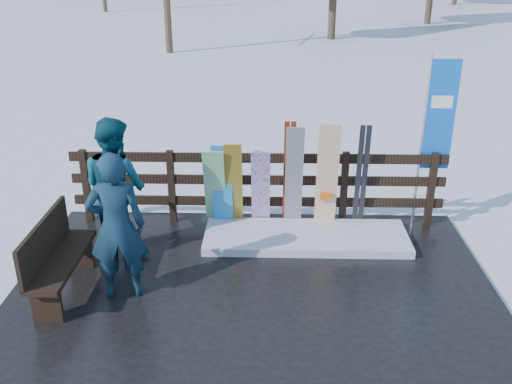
{
  "coord_description": "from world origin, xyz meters",
  "views": [
    {
      "loc": [
        0.19,
        -5.71,
        3.98
      ],
      "look_at": [
        0.01,
        1.0,
        1.1
      ],
      "focal_mm": 40.0,
      "sensor_mm": 36.0,
      "label": 1
    }
  ],
  "objects_px": {
    "snowboard_1": "(215,189)",
    "snowboard_2": "(234,186)",
    "rental_flag": "(436,122)",
    "person_back": "(116,187)",
    "snowboard_3": "(261,189)",
    "person_front": "(117,227)",
    "snowboard_0": "(222,187)",
    "snowboard_5": "(327,178)",
    "snowboard_4": "(294,179)",
    "bench": "(55,255)"
  },
  "relations": [
    {
      "from": "snowboard_1",
      "to": "snowboard_2",
      "type": "relative_size",
      "value": 0.95
    },
    {
      "from": "rental_flag",
      "to": "person_back",
      "type": "distance_m",
      "value": 4.59
    },
    {
      "from": "person_back",
      "to": "snowboard_3",
      "type": "bearing_deg",
      "value": -126.33
    },
    {
      "from": "snowboard_3",
      "to": "person_front",
      "type": "relative_size",
      "value": 0.73
    },
    {
      "from": "snowboard_0",
      "to": "snowboard_5",
      "type": "distance_m",
      "value": 1.54
    },
    {
      "from": "snowboard_1",
      "to": "snowboard_2",
      "type": "height_order",
      "value": "snowboard_2"
    },
    {
      "from": "snowboard_2",
      "to": "snowboard_4",
      "type": "height_order",
      "value": "snowboard_4"
    },
    {
      "from": "snowboard_3",
      "to": "rental_flag",
      "type": "distance_m",
      "value": 2.69
    },
    {
      "from": "snowboard_1",
      "to": "rental_flag",
      "type": "distance_m",
      "value": 3.33
    },
    {
      "from": "bench",
      "to": "snowboard_5",
      "type": "height_order",
      "value": "snowboard_5"
    },
    {
      "from": "snowboard_5",
      "to": "person_back",
      "type": "relative_size",
      "value": 0.88
    },
    {
      "from": "snowboard_1",
      "to": "snowboard_2",
      "type": "distance_m",
      "value": 0.28
    },
    {
      "from": "snowboard_4",
      "to": "rental_flag",
      "type": "relative_size",
      "value": 0.64
    },
    {
      "from": "bench",
      "to": "rental_flag",
      "type": "height_order",
      "value": "rental_flag"
    },
    {
      "from": "snowboard_5",
      "to": "bench",
      "type": "bearing_deg",
      "value": -152.13
    },
    {
      "from": "snowboard_2",
      "to": "person_front",
      "type": "bearing_deg",
      "value": -124.52
    },
    {
      "from": "snowboard_4",
      "to": "snowboard_5",
      "type": "xyz_separation_m",
      "value": [
        0.48,
        0.0,
        0.02
      ]
    },
    {
      "from": "snowboard_2",
      "to": "snowboard_1",
      "type": "bearing_deg",
      "value": 180.0
    },
    {
      "from": "snowboard_0",
      "to": "snowboard_5",
      "type": "xyz_separation_m",
      "value": [
        1.53,
        0.0,
        0.16
      ]
    },
    {
      "from": "rental_flag",
      "to": "person_front",
      "type": "distance_m",
      "value": 4.69
    },
    {
      "from": "snowboard_1",
      "to": "person_front",
      "type": "distance_m",
      "value": 2.07
    },
    {
      "from": "snowboard_4",
      "to": "person_front",
      "type": "bearing_deg",
      "value": -139.55
    },
    {
      "from": "snowboard_4",
      "to": "person_back",
      "type": "relative_size",
      "value": 0.86
    },
    {
      "from": "snowboard_4",
      "to": "snowboard_5",
      "type": "height_order",
      "value": "snowboard_5"
    },
    {
      "from": "snowboard_3",
      "to": "person_front",
      "type": "distance_m",
      "value": 2.46
    },
    {
      "from": "bench",
      "to": "person_back",
      "type": "bearing_deg",
      "value": 65.92
    },
    {
      "from": "snowboard_1",
      "to": "person_front",
      "type": "xyz_separation_m",
      "value": [
        -0.97,
        -1.81,
        0.28
      ]
    },
    {
      "from": "snowboard_0",
      "to": "rental_flag",
      "type": "xyz_separation_m",
      "value": [
        3.07,
        0.27,
        0.94
      ]
    },
    {
      "from": "bench",
      "to": "snowboard_4",
      "type": "height_order",
      "value": "snowboard_4"
    },
    {
      "from": "snowboard_1",
      "to": "snowboard_2",
      "type": "xyz_separation_m",
      "value": [
        0.28,
        -0.0,
        0.05
      ]
    },
    {
      "from": "bench",
      "to": "snowboard_1",
      "type": "bearing_deg",
      "value": 45.67
    },
    {
      "from": "bench",
      "to": "rental_flag",
      "type": "xyz_separation_m",
      "value": [
        4.93,
        2.06,
        1.09
      ]
    },
    {
      "from": "person_front",
      "to": "person_back",
      "type": "height_order",
      "value": "person_back"
    },
    {
      "from": "bench",
      "to": "snowboard_2",
      "type": "distance_m",
      "value": 2.71
    },
    {
      "from": "snowboard_3",
      "to": "person_front",
      "type": "xyz_separation_m",
      "value": [
        -1.64,
        -1.81,
        0.27
      ]
    },
    {
      "from": "snowboard_2",
      "to": "snowboard_5",
      "type": "relative_size",
      "value": 0.83
    },
    {
      "from": "snowboard_4",
      "to": "person_front",
      "type": "xyz_separation_m",
      "value": [
        -2.13,
        -1.81,
        0.1
      ]
    },
    {
      "from": "snowboard_4",
      "to": "person_back",
      "type": "xyz_separation_m",
      "value": [
        -2.42,
        -0.7,
        0.14
      ]
    },
    {
      "from": "snowboard_3",
      "to": "snowboard_5",
      "type": "bearing_deg",
      "value": 0.0
    },
    {
      "from": "snowboard_3",
      "to": "person_back",
      "type": "height_order",
      "value": "person_back"
    },
    {
      "from": "bench",
      "to": "snowboard_1",
      "type": "height_order",
      "value": "snowboard_1"
    },
    {
      "from": "snowboard_3",
      "to": "bench",
      "type": "bearing_deg",
      "value": -143.55
    },
    {
      "from": "bench",
      "to": "snowboard_3",
      "type": "relative_size",
      "value": 1.12
    },
    {
      "from": "snowboard_3",
      "to": "snowboard_5",
      "type": "height_order",
      "value": "snowboard_5"
    },
    {
      "from": "snowboard_0",
      "to": "snowboard_3",
      "type": "relative_size",
      "value": 1.01
    },
    {
      "from": "snowboard_2",
      "to": "rental_flag",
      "type": "xyz_separation_m",
      "value": [
        2.9,
        0.27,
        0.92
      ]
    },
    {
      "from": "person_front",
      "to": "snowboard_2",
      "type": "bearing_deg",
      "value": -136.2
    },
    {
      "from": "snowboard_0",
      "to": "snowboard_2",
      "type": "relative_size",
      "value": 0.97
    },
    {
      "from": "snowboard_3",
      "to": "person_front",
      "type": "bearing_deg",
      "value": -132.19
    },
    {
      "from": "snowboard_1",
      "to": "person_back",
      "type": "distance_m",
      "value": 1.47
    }
  ]
}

